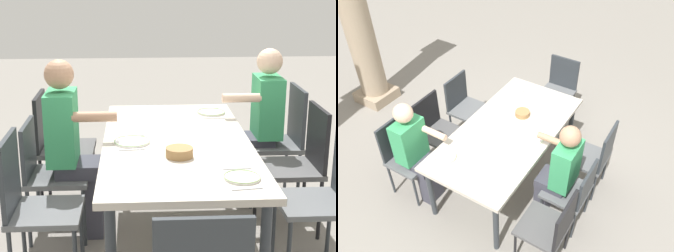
# 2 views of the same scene
# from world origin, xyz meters

# --- Properties ---
(ground_plane) EXTENTS (16.00, 16.00, 0.00)m
(ground_plane) POSITION_xyz_m (0.00, 0.00, 0.00)
(ground_plane) COLOR gray
(dining_table) EXTENTS (1.96, 0.99, 0.76)m
(dining_table) POSITION_xyz_m (0.00, 0.00, 0.70)
(dining_table) COLOR beige
(dining_table) RESTS_ON ground
(chair_west_north) EXTENTS (0.44, 0.44, 0.96)m
(chair_west_north) POSITION_xyz_m (-0.73, 0.92, 0.55)
(chair_west_north) COLOR #5B5E61
(chair_west_north) RESTS_ON ground
(chair_west_south) EXTENTS (0.44, 0.44, 0.93)m
(chair_west_south) POSITION_xyz_m (-0.73, -0.91, 0.54)
(chair_west_south) COLOR #4F4F50
(chair_west_south) RESTS_ON ground
(chair_mid_north) EXTENTS (0.44, 0.44, 0.93)m
(chair_mid_north) POSITION_xyz_m (-0.19, 0.91, 0.54)
(chair_mid_north) COLOR #4F4F50
(chair_mid_north) RESTS_ON ground
(chair_mid_south) EXTENTS (0.44, 0.44, 0.85)m
(chair_mid_south) POSITION_xyz_m (-0.19, -0.91, 0.50)
(chair_mid_south) COLOR #5B5E61
(chair_mid_south) RESTS_ON ground
(chair_east_north) EXTENTS (0.44, 0.44, 0.91)m
(chair_east_north) POSITION_xyz_m (0.39, 0.91, 0.52)
(chair_east_north) COLOR #5B5E61
(chair_east_north) RESTS_ON ground
(chair_east_south) EXTENTS (0.44, 0.44, 0.93)m
(chair_east_south) POSITION_xyz_m (0.39, -0.92, 0.52)
(chair_east_south) COLOR #5B5E61
(chair_east_south) RESTS_ON ground
(diner_woman_green) EXTENTS (0.35, 0.49, 1.29)m
(diner_woman_green) POSITION_xyz_m (-0.19, -0.72, 0.69)
(diner_woman_green) COLOR #3F3F4C
(diner_woman_green) RESTS_ON ground
(diner_man_white) EXTENTS (0.35, 0.49, 1.27)m
(diner_man_white) POSITION_xyz_m (-0.73, 0.72, 0.68)
(diner_man_white) COLOR #3F3F4C
(diner_man_white) RESTS_ON ground
(plate_0) EXTENTS (0.22, 0.22, 0.02)m
(plate_0) POSITION_xyz_m (-0.70, 0.32, 0.77)
(plate_0) COLOR white
(plate_0) RESTS_ON dining_table
(fork_0) EXTENTS (0.03, 0.17, 0.01)m
(fork_0) POSITION_xyz_m (-0.85, 0.32, 0.77)
(fork_0) COLOR silver
(fork_0) RESTS_ON dining_table
(spoon_0) EXTENTS (0.03, 0.17, 0.01)m
(spoon_0) POSITION_xyz_m (-0.55, 0.32, 0.77)
(spoon_0) COLOR silver
(spoon_0) RESTS_ON dining_table
(plate_1) EXTENTS (0.24, 0.24, 0.02)m
(plate_1) POSITION_xyz_m (0.02, -0.30, 0.77)
(plate_1) COLOR white
(plate_1) RESTS_ON dining_table
(fork_1) EXTENTS (0.03, 0.17, 0.01)m
(fork_1) POSITION_xyz_m (-0.13, -0.30, 0.77)
(fork_1) COLOR silver
(fork_1) RESTS_ON dining_table
(spoon_1) EXTENTS (0.03, 0.17, 0.01)m
(spoon_1) POSITION_xyz_m (0.17, -0.30, 0.77)
(spoon_1) COLOR silver
(spoon_1) RESTS_ON dining_table
(plate_2) EXTENTS (0.21, 0.21, 0.02)m
(plate_2) POSITION_xyz_m (0.70, 0.31, 0.77)
(plate_2) COLOR white
(plate_2) RESTS_ON dining_table
(fork_2) EXTENTS (0.03, 0.17, 0.01)m
(fork_2) POSITION_xyz_m (0.55, 0.31, 0.77)
(fork_2) COLOR silver
(fork_2) RESTS_ON dining_table
(spoon_2) EXTENTS (0.04, 0.17, 0.01)m
(spoon_2) POSITION_xyz_m (0.85, 0.31, 0.77)
(spoon_2) COLOR silver
(spoon_2) RESTS_ON dining_table
(bread_basket) EXTENTS (0.17, 0.17, 0.06)m
(bread_basket) POSITION_xyz_m (0.32, -0.01, 0.79)
(bread_basket) COLOR #9E7547
(bread_basket) RESTS_ON dining_table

